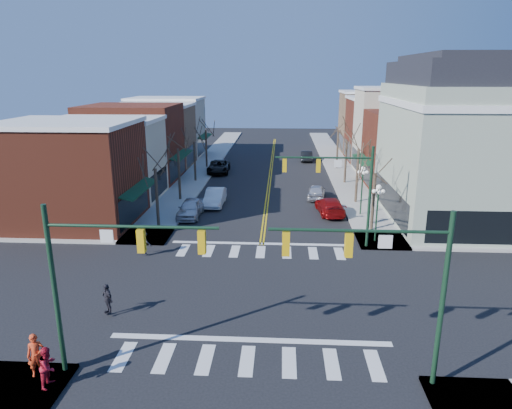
% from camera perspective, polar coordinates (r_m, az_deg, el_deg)
% --- Properties ---
extents(ground, '(160.00, 160.00, 0.00)m').
position_cam_1_polar(ground, '(25.94, -0.07, -11.08)').
color(ground, black).
rests_on(ground, ground).
extents(sidewalk_left, '(3.50, 70.00, 0.15)m').
position_cam_1_polar(sidewalk_left, '(45.75, -9.60, 0.94)').
color(sidewalk_left, '#9E9B93').
rests_on(sidewalk_left, ground).
extents(sidewalk_right, '(3.50, 70.00, 0.15)m').
position_cam_1_polar(sidewalk_right, '(45.23, 12.57, 0.60)').
color(sidewalk_right, '#9E9B93').
rests_on(sidewalk_right, ground).
extents(bldg_left_brick_a, '(10.00, 8.50, 8.00)m').
position_cam_1_polar(bldg_left_brick_a, '(39.44, -22.14, 3.41)').
color(bldg_left_brick_a, maroon).
rests_on(bldg_left_brick_a, ground).
extents(bldg_left_stucco_a, '(10.00, 7.00, 7.50)m').
position_cam_1_polar(bldg_left_stucco_a, '(46.46, -18.13, 5.25)').
color(bldg_left_stucco_a, '#BDB69C').
rests_on(bldg_left_stucco_a, ground).
extents(bldg_left_brick_b, '(10.00, 9.00, 8.50)m').
position_cam_1_polar(bldg_left_brick_b, '(53.81, -15.14, 7.41)').
color(bldg_left_brick_b, maroon).
rests_on(bldg_left_brick_b, ground).
extents(bldg_left_tan, '(10.00, 7.50, 7.80)m').
position_cam_1_polar(bldg_left_tan, '(61.67, -12.75, 8.28)').
color(bldg_left_tan, '#977653').
rests_on(bldg_left_tan, ground).
extents(bldg_left_stucco_b, '(10.00, 8.00, 8.20)m').
position_cam_1_polar(bldg_left_stucco_b, '(69.07, -11.02, 9.34)').
color(bldg_left_stucco_b, '#BDB69C').
rests_on(bldg_left_stucco_b, ground).
extents(bldg_right_brick_a, '(10.00, 8.50, 8.00)m').
position_cam_1_polar(bldg_right_brick_a, '(51.40, 19.33, 6.40)').
color(bldg_right_brick_a, maroon).
rests_on(bldg_right_brick_a, ground).
extents(bldg_right_stucco, '(10.00, 7.00, 10.00)m').
position_cam_1_polar(bldg_right_stucco, '(58.69, 17.40, 8.65)').
color(bldg_right_stucco, '#BDB69C').
rests_on(bldg_right_stucco, ground).
extents(bldg_right_brick_b, '(10.00, 8.00, 8.50)m').
position_cam_1_polar(bldg_right_brick_b, '(66.02, 15.82, 8.87)').
color(bldg_right_brick_b, maroon).
rests_on(bldg_right_brick_b, ground).
extents(bldg_right_tan, '(10.00, 8.00, 9.00)m').
position_cam_1_polar(bldg_right_tan, '(73.78, 14.53, 9.86)').
color(bldg_right_tan, '#977653').
rests_on(bldg_right_tan, ground).
extents(victorian_corner, '(12.25, 14.25, 13.30)m').
position_cam_1_polar(victorian_corner, '(40.81, 25.25, 7.26)').
color(victorian_corner, '#99A68F').
rests_on(victorian_corner, ground).
extents(traffic_mast_near_left, '(6.60, 0.28, 7.20)m').
position_cam_1_polar(traffic_mast_near_left, '(18.52, -19.04, -7.50)').
color(traffic_mast_near_left, '#14331E').
rests_on(traffic_mast_near_left, ground).
extents(traffic_mast_near_right, '(6.60, 0.28, 7.20)m').
position_cam_1_polar(traffic_mast_near_right, '(17.69, 16.89, -8.42)').
color(traffic_mast_near_right, '#14331E').
rests_on(traffic_mast_near_right, ground).
extents(traffic_mast_far_right, '(6.60, 0.28, 7.20)m').
position_cam_1_polar(traffic_mast_far_right, '(31.55, 10.84, 2.72)').
color(traffic_mast_far_right, '#14331E').
rests_on(traffic_mast_far_right, ground).
extents(lamppost_corner, '(0.36, 0.36, 4.33)m').
position_cam_1_polar(lamppost_corner, '(33.47, 14.96, 0.14)').
color(lamppost_corner, '#14331E').
rests_on(lamppost_corner, ground).
extents(lamppost_midblock, '(0.36, 0.36, 4.33)m').
position_cam_1_polar(lamppost_midblock, '(39.66, 13.15, 2.71)').
color(lamppost_midblock, '#14331E').
rests_on(lamppost_midblock, ground).
extents(tree_left_a, '(0.24, 0.24, 4.76)m').
position_cam_1_polar(tree_left_a, '(36.65, -12.27, 0.74)').
color(tree_left_a, '#382B21').
rests_on(tree_left_a, ground).
extents(tree_left_b, '(0.24, 0.24, 5.04)m').
position_cam_1_polar(tree_left_b, '(44.15, -9.58, 3.66)').
color(tree_left_b, '#382B21').
rests_on(tree_left_b, ground).
extents(tree_left_c, '(0.24, 0.24, 4.55)m').
position_cam_1_polar(tree_left_c, '(51.87, -7.65, 5.30)').
color(tree_left_c, '#382B21').
rests_on(tree_left_c, ground).
extents(tree_left_d, '(0.24, 0.24, 4.90)m').
position_cam_1_polar(tree_left_d, '(59.60, -6.23, 6.91)').
color(tree_left_d, '#382B21').
rests_on(tree_left_d, ground).
extents(tree_right_a, '(0.24, 0.24, 4.62)m').
position_cam_1_polar(tree_right_a, '(36.05, 14.43, 0.22)').
color(tree_right_a, '#382B21').
rests_on(tree_right_a, ground).
extents(tree_right_b, '(0.24, 0.24, 5.18)m').
position_cam_1_polar(tree_right_b, '(43.62, 12.52, 3.44)').
color(tree_right_b, '#382B21').
rests_on(tree_right_b, ground).
extents(tree_right_c, '(0.24, 0.24, 4.83)m').
position_cam_1_polar(tree_right_c, '(51.41, 11.14, 5.20)').
color(tree_right_c, '#382B21').
rests_on(tree_right_c, ground).
extents(tree_right_d, '(0.24, 0.24, 4.97)m').
position_cam_1_polar(tree_right_d, '(59.21, 10.14, 6.73)').
color(tree_right_d, '#382B21').
rests_on(tree_right_d, ground).
extents(car_left_near, '(1.91, 4.53, 1.53)m').
position_cam_1_polar(car_left_near, '(39.31, -8.19, -0.46)').
color(car_left_near, silver).
rests_on(car_left_near, ground).
extents(car_left_mid, '(1.65, 4.67, 1.54)m').
position_cam_1_polar(car_left_mid, '(42.53, -5.16, 0.91)').
color(car_left_mid, white).
rests_on(car_left_mid, ground).
extents(car_left_far, '(2.70, 5.54, 1.52)m').
position_cam_1_polar(car_left_far, '(56.57, -4.68, 4.72)').
color(car_left_far, black).
rests_on(car_left_far, ground).
extents(car_right_near, '(2.52, 5.12, 1.43)m').
position_cam_1_polar(car_right_near, '(40.25, 9.22, -0.18)').
color(car_right_near, maroon).
rests_on(car_right_near, ground).
extents(car_right_mid, '(2.14, 4.26, 1.39)m').
position_cam_1_polar(car_right_mid, '(45.04, 7.56, 1.60)').
color(car_right_mid, silver).
rests_on(car_right_mid, ground).
extents(car_right_far, '(1.58, 4.41, 1.45)m').
position_cam_1_polar(car_right_far, '(64.67, 6.31, 6.07)').
color(car_right_far, black).
rests_on(car_right_far, ground).
extents(pedestrian_red_a, '(0.78, 0.67, 1.81)m').
position_cam_1_polar(pedestrian_red_a, '(21.00, -25.80, -16.59)').
color(pedestrian_red_a, red).
rests_on(pedestrian_red_a, sidewalk_left).
extents(pedestrian_red_b, '(0.68, 0.85, 1.67)m').
position_cam_1_polar(pedestrian_red_b, '(20.27, -24.55, -17.93)').
color(pedestrian_red_b, '#AB1224').
rests_on(pedestrian_red_b, sidewalk_left).
extents(pedestrian_dark_a, '(0.95, 0.92, 1.60)m').
position_cam_1_polar(pedestrian_dark_a, '(24.54, -18.10, -11.13)').
color(pedestrian_dark_a, '#23212A').
rests_on(pedestrian_dark_a, sidewalk_left).
extents(pedestrian_dark_b, '(1.09, 0.70, 1.61)m').
position_cam_1_polar(pedestrian_dark_b, '(31.51, -13.87, -4.63)').
color(pedestrian_dark_b, black).
rests_on(pedestrian_dark_b, sidewalk_left).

